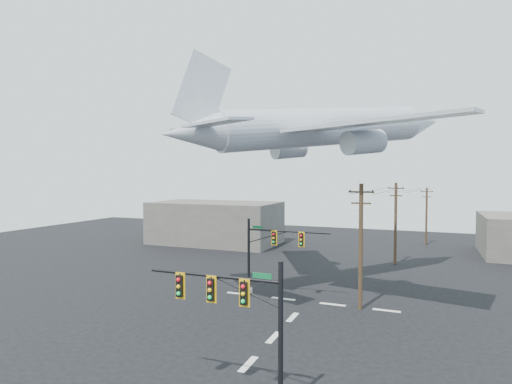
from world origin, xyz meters
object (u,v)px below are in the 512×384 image
at_px(utility_pole_b, 396,222).
at_px(airliner, 325,128).
at_px(signal_mast_far, 266,254).
at_px(utility_pole_c, 426,215).
at_px(utility_pole_a, 361,244).
at_px(signal_mast_near, 244,321).

relative_size(utility_pole_b, airliner, 0.36).
height_order(signal_mast_far, utility_pole_b, utility_pole_b).
distance_m(utility_pole_c, airliner, 31.53).
distance_m(signal_mast_far, utility_pole_a, 7.94).
height_order(utility_pole_b, airliner, airliner).
distance_m(utility_pole_b, airliner, 17.02).
height_order(signal_mast_near, airliner, airliner).
bearing_deg(signal_mast_far, utility_pole_b, 61.78).
distance_m(utility_pole_b, utility_pole_c, 15.80).
xyz_separation_m(signal_mast_near, airliner, (-0.91, 19.40, 10.38)).
bearing_deg(utility_pole_a, airliner, 135.71).
distance_m(signal_mast_far, utility_pole_c, 34.61).
xyz_separation_m(utility_pole_a, utility_pole_b, (1.29, 17.63, -0.13)).
relative_size(signal_mast_far, airliner, 0.28).
distance_m(signal_mast_near, utility_pole_b, 33.06).
height_order(signal_mast_far, utility_pole_a, utility_pole_a).
relative_size(utility_pole_c, airliner, 0.32).
bearing_deg(signal_mast_far, airliner, 40.92).
xyz_separation_m(utility_pole_a, airliner, (-3.72, 4.25, 9.12)).
bearing_deg(signal_mast_near, utility_pole_c, 81.43).
height_order(signal_mast_near, utility_pole_c, utility_pole_c).
bearing_deg(utility_pole_a, utility_pole_b, 90.29).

